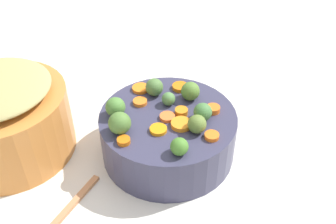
% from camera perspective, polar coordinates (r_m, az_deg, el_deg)
% --- Properties ---
extents(tabletop, '(2.40, 2.40, 0.02)m').
position_cam_1_polar(tabletop, '(0.85, -2.79, -5.75)').
color(tabletop, silver).
rests_on(tabletop, ground).
extents(serving_bowl_carrots, '(0.28, 0.28, 0.10)m').
position_cam_1_polar(serving_bowl_carrots, '(0.80, -0.00, -3.34)').
color(serving_bowl_carrots, '#383751').
rests_on(serving_bowl_carrots, tabletop).
extents(metal_pot, '(0.27, 0.27, 0.14)m').
position_cam_1_polar(metal_pot, '(0.87, -23.05, -1.53)').
color(metal_pot, orange).
rests_on(metal_pot, tabletop).
extents(carrot_slice_0, '(0.03, 0.03, 0.01)m').
position_cam_1_polar(carrot_slice_0, '(0.80, -4.11, 1.52)').
color(carrot_slice_0, orange).
rests_on(carrot_slice_0, serving_bowl_carrots).
extents(carrot_slice_1, '(0.04, 0.04, 0.01)m').
position_cam_1_polar(carrot_slice_1, '(0.77, 1.99, 0.05)').
color(carrot_slice_1, orange).
rests_on(carrot_slice_1, serving_bowl_carrots).
extents(carrot_slice_2, '(0.04, 0.04, 0.01)m').
position_cam_1_polar(carrot_slice_2, '(0.78, 6.71, 0.44)').
color(carrot_slice_2, orange).
rests_on(carrot_slice_2, serving_bowl_carrots).
extents(carrot_slice_3, '(0.04, 0.04, 0.01)m').
position_cam_1_polar(carrot_slice_3, '(0.76, -0.10, -0.72)').
color(carrot_slice_3, orange).
rests_on(carrot_slice_3, serving_bowl_carrots).
extents(carrot_slice_4, '(0.05, 0.05, 0.01)m').
position_cam_1_polar(carrot_slice_4, '(0.74, 1.95, -1.81)').
color(carrot_slice_4, orange).
rests_on(carrot_slice_4, serving_bowl_carrots).
extents(carrot_slice_5, '(0.05, 0.05, 0.01)m').
position_cam_1_polar(carrot_slice_5, '(0.84, -4.08, 3.51)').
color(carrot_slice_5, orange).
rests_on(carrot_slice_5, serving_bowl_carrots).
extents(carrot_slice_6, '(0.04, 0.04, 0.01)m').
position_cam_1_polar(carrot_slice_6, '(0.73, -1.44, -2.61)').
color(carrot_slice_6, orange).
rests_on(carrot_slice_6, serving_bowl_carrots).
extents(carrot_slice_7, '(0.03, 0.03, 0.01)m').
position_cam_1_polar(carrot_slice_7, '(0.71, -6.59, -4.27)').
color(carrot_slice_7, orange).
rests_on(carrot_slice_7, serving_bowl_carrots).
extents(carrot_slice_8, '(0.05, 0.05, 0.01)m').
position_cam_1_polar(carrot_slice_8, '(0.84, 1.82, 3.74)').
color(carrot_slice_8, orange).
rests_on(carrot_slice_8, serving_bowl_carrots).
extents(carrot_slice_9, '(0.03, 0.03, 0.01)m').
position_cam_1_polar(carrot_slice_9, '(0.72, 6.51, -3.55)').
color(carrot_slice_9, orange).
rests_on(carrot_slice_9, serving_bowl_carrots).
extents(brussels_sprout_0, '(0.04, 0.04, 0.04)m').
position_cam_1_polar(brussels_sprout_0, '(0.77, -7.81, 0.73)').
color(brussels_sprout_0, '#4B7F36').
rests_on(brussels_sprout_0, serving_bowl_carrots).
extents(brussels_sprout_1, '(0.04, 0.04, 0.04)m').
position_cam_1_polar(brussels_sprout_1, '(0.73, -7.19, -1.65)').
color(brussels_sprout_1, '#4E7733').
rests_on(brussels_sprout_1, serving_bowl_carrots).
extents(brussels_sprout_2, '(0.03, 0.03, 0.03)m').
position_cam_1_polar(brussels_sprout_2, '(0.68, 1.70, -5.15)').
color(brussels_sprout_2, '#467D2B').
rests_on(brussels_sprout_2, serving_bowl_carrots).
extents(brussels_sprout_3, '(0.04, 0.04, 0.04)m').
position_cam_1_polar(brussels_sprout_3, '(0.75, 5.18, -0.00)').
color(brussels_sprout_3, '#43753B').
rests_on(brussels_sprout_3, serving_bowl_carrots).
extents(brussels_sprout_4, '(0.03, 0.03, 0.03)m').
position_cam_1_polar(brussels_sprout_4, '(0.79, 0.21, 1.82)').
color(brussels_sprout_4, '#4D7E41').
rests_on(brussels_sprout_4, serving_bowl_carrots).
extents(brussels_sprout_5, '(0.04, 0.04, 0.04)m').
position_cam_1_polar(brussels_sprout_5, '(0.81, 3.33, 3.10)').
color(brussels_sprout_5, '#51782E').
rests_on(brussels_sprout_5, serving_bowl_carrots).
extents(brussels_sprout_6, '(0.04, 0.04, 0.04)m').
position_cam_1_polar(brussels_sprout_6, '(0.73, 4.32, -1.80)').
color(brussels_sprout_6, olive).
rests_on(brussels_sprout_6, serving_bowl_carrots).
extents(brussels_sprout_7, '(0.04, 0.04, 0.04)m').
position_cam_1_polar(brussels_sprout_7, '(0.82, -2.04, 3.70)').
color(brussels_sprout_7, '#4C7439').
rests_on(brussels_sprout_7, serving_bowl_carrots).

